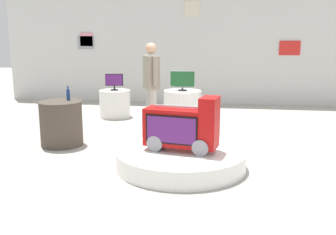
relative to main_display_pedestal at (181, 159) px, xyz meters
name	(u,v)px	position (x,y,z in m)	size (l,w,h in m)	color
ground_plane	(202,157)	(0.26, 0.52, -0.13)	(30.00, 30.00, 0.00)	#B2ADA3
back_wall_display	(213,43)	(0.26, 5.31, 1.49)	(11.38, 0.13, 3.23)	silver
main_display_pedestal	(181,159)	(0.00, 0.00, 0.00)	(1.82, 1.82, 0.25)	white
novelty_firetruck_tv	(182,129)	(0.02, -0.01, 0.44)	(1.06, 0.57, 0.77)	gray
display_pedestal_left_rear	(115,104)	(-1.85, 3.24, 0.18)	(0.69, 0.69, 0.61)	white
tv_on_left_rear	(114,81)	(-1.85, 3.24, 0.69)	(0.39, 0.16, 0.37)	black
display_pedestal_center_rear	(182,104)	(-0.33, 3.39, 0.18)	(0.84, 0.84, 0.61)	white
tv_on_center_rear	(183,80)	(-0.33, 3.38, 0.72)	(0.58, 0.19, 0.44)	black
side_table_round	(61,123)	(-2.11, 0.86, 0.26)	(0.73, 0.73, 0.75)	#4C4238
bottle_on_side_table	(68,94)	(-2.02, 0.99, 0.72)	(0.06, 0.06, 0.24)	navy
shopper_browsing_near_truck	(151,82)	(-0.72, 1.65, 0.87)	(0.35, 0.51, 1.69)	#B2ADA3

